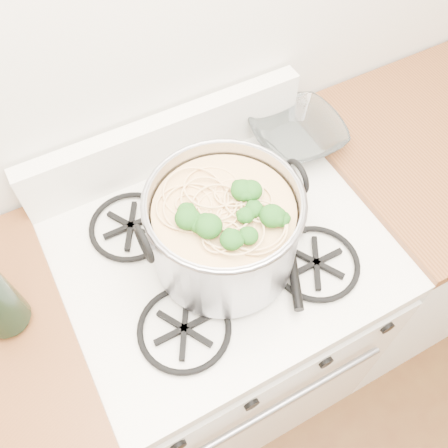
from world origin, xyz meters
The scene contains 6 objects.
gas_range centered at (0.00, 1.26, 0.44)m, with size 0.76×0.66×0.92m.
counter_left centered at (-0.51, 1.26, 0.46)m, with size 0.25×0.65×0.92m.
counter_right centered at (0.88, 1.26, 0.46)m, with size 1.00×0.65×0.92m.
stock_pot centered at (-0.01, 1.23, 1.03)m, with size 0.36×0.33×0.22m.
spatula centered at (0.17, 1.26, 0.94)m, with size 0.29×0.31×0.02m, color black, non-canonical shape.
glass_bowl centered at (0.33, 1.45, 0.94)m, with size 0.10×0.10×0.02m, color white.
Camera 1 is at (-0.29, 0.72, 1.92)m, focal length 40.00 mm.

